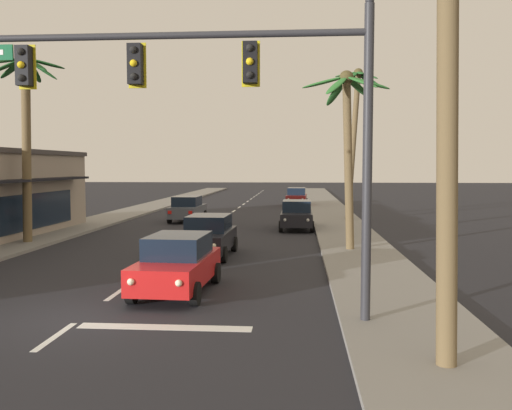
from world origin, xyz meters
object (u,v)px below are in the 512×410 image
Objects in this scene: traffic_signal_mast at (211,92)px; palm_right_third at (355,116)px; sedan_third_in_queue at (208,236)px; sedan_oncoming_far at (187,209)px; palm_left_second at (26,115)px; sedan_lead_at_stop_bar at (177,263)px; sedan_parked_nearest_kerb at (297,215)px; palm_right_second at (348,126)px; sedan_parked_mid_kerb at (297,197)px.

traffic_signal_mast is 1.06× the size of palm_right_third.
sedan_oncoming_far is (-3.68, 13.86, 0.00)m from sedan_third_in_queue.
palm_left_second is (-10.53, 12.06, 0.66)m from traffic_signal_mast.
sedan_lead_at_stop_bar is at bearing -108.50° from palm_right_third.
palm_right_third is (7.39, 15.26, 6.13)m from sedan_third_in_queue.
sedan_oncoming_far is 13.38m from palm_left_second.
palm_left_second is at bearing -150.13° from sedan_parked_nearest_kerb.
sedan_oncoming_far is at bearing 104.87° from sedan_third_in_queue.
palm_left_second is (-8.90, 2.68, 5.18)m from sedan_third_in_queue.
palm_right_third is (1.69, 13.72, 1.62)m from palm_right_second.
palm_right_second is at bearing -52.72° from sedan_oncoming_far.
palm_left_second reaches higher than sedan_oncoming_far.
sedan_parked_mid_kerb is 29.12m from palm_left_second.
palm_left_second is at bearing 163.21° from sedan_third_in_queue.
sedan_third_in_queue is at bearing -109.86° from sedan_parked_nearest_kerb.
palm_left_second reaches higher than palm_right_second.
sedan_parked_mid_kerb is 27.44m from palm_right_second.
sedan_third_in_queue is at bearing -75.13° from sedan_oncoming_far.
traffic_signal_mast is 2.40× the size of sedan_oncoming_far.
sedan_oncoming_far is 8.28m from sedan_parked_nearest_kerb.
sedan_parked_nearest_kerb is 0.58× the size of palm_right_second.
sedan_lead_at_stop_bar is at bearing -101.87° from sedan_parked_nearest_kerb.
palm_right_second is (2.20, -26.98, 4.51)m from sedan_parked_mid_kerb.
sedan_oncoming_far is at bearing 127.28° from palm_right_second.
sedan_third_in_queue is at bearing -16.79° from palm_left_second.
palm_left_second is 0.87× the size of palm_right_third.
sedan_third_in_queue and sedan_parked_mid_kerb have the same top height.
sedan_parked_nearest_kerb is (3.55, 9.84, 0.00)m from sedan_third_in_queue.
sedan_lead_at_stop_bar is 0.59× the size of palm_right_second.
sedan_parked_nearest_kerb is at bearing 70.14° from sedan_third_in_queue.
sedan_parked_nearest_kerb is at bearing -29.09° from sedan_oncoming_far.
sedan_lead_at_stop_bar and sedan_oncoming_far have the same top height.
sedan_third_in_queue is 10.64m from palm_left_second.
sedan_oncoming_far and sedan_parked_mid_kerb have the same top height.
sedan_oncoming_far is (-5.32, 23.24, -4.51)m from traffic_signal_mast.
sedan_oncoming_far is at bearing -116.10° from sedan_parked_mid_kerb.
traffic_signal_mast is 38.20m from sedan_parked_mid_kerb.
sedan_parked_mid_kerb is at bearing 106.35° from palm_right_third.
traffic_signal_mast is 25.34m from palm_right_third.
sedan_lead_at_stop_bar is at bearing -95.49° from sedan_parked_mid_kerb.
sedan_lead_at_stop_bar is at bearing -88.75° from sedan_third_in_queue.
sedan_lead_at_stop_bar is 1.01× the size of sedan_oncoming_far.
palm_right_second is at bearing 54.99° from sedan_lead_at_stop_bar.
palm_right_third reaches higher than sedan_lead_at_stop_bar.
sedan_lead_at_stop_bar and sedan_parked_nearest_kerb have the same top height.
sedan_oncoming_far is 1.00× the size of sedan_parked_nearest_kerb.
sedan_parked_mid_kerb is (3.50, 28.52, 0.00)m from sedan_third_in_queue.
sedan_parked_nearest_kerb and sedan_parked_mid_kerb have the same top height.
palm_right_second is (9.38, -12.33, 4.51)m from sedan_oncoming_far.
sedan_third_in_queue is at bearing 91.25° from sedan_lead_at_stop_bar.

